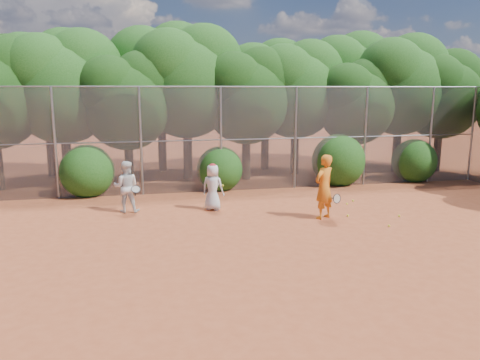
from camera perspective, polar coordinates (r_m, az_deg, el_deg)
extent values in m
plane|color=#944021|center=(12.90, 6.74, -6.71)|extent=(80.00, 80.00, 0.00)
cylinder|color=gray|center=(17.96, -21.62, 4.14)|extent=(0.09, 0.09, 4.00)
cylinder|color=gray|center=(17.72, -11.99, 4.59)|extent=(0.09, 0.09, 4.00)
cylinder|color=gray|center=(17.97, -2.35, 4.91)|extent=(0.09, 0.09, 4.00)
cylinder|color=gray|center=(18.71, 6.77, 5.09)|extent=(0.09, 0.09, 4.00)
cylinder|color=gray|center=(19.88, 15.02, 5.14)|extent=(0.09, 0.09, 4.00)
cylinder|color=gray|center=(21.41, 22.21, 5.10)|extent=(0.09, 0.09, 4.00)
cylinder|color=gray|center=(18.07, 0.78, 11.31)|extent=(20.00, 0.05, 0.05)
cylinder|color=gray|center=(18.17, 0.77, 4.99)|extent=(20.00, 0.04, 0.04)
cube|color=slate|center=(18.17, 0.77, 4.99)|extent=(20.00, 0.02, 4.00)
cylinder|color=gray|center=(22.60, 26.43, 5.03)|extent=(0.09, 0.09, 4.00)
sphere|color=black|center=(20.55, -25.92, 11.52)|extent=(3.05, 3.05, 3.05)
cylinder|color=black|center=(20.50, -20.37, 2.91)|extent=(0.38, 0.38, 2.52)
sphere|color=#174411|center=(20.33, -20.84, 9.81)|extent=(4.03, 4.03, 4.03)
sphere|color=#174411|center=(20.64, -18.60, 12.77)|extent=(3.23, 3.23, 3.23)
sphere|color=#174411|center=(20.16, -23.15, 11.94)|extent=(3.02, 3.02, 3.02)
cylinder|color=black|center=(19.62, -13.37, 2.45)|extent=(0.36, 0.36, 2.17)
sphere|color=black|center=(19.43, -13.66, 8.66)|extent=(3.47, 3.47, 3.47)
sphere|color=black|center=(19.76, -11.70, 11.30)|extent=(2.78, 2.78, 2.78)
sphere|color=black|center=(19.18, -15.61, 10.62)|extent=(2.60, 2.60, 2.60)
cylinder|color=black|center=(20.67, -6.40, 3.79)|extent=(0.39, 0.39, 2.66)
sphere|color=#174411|center=(20.51, -6.56, 11.03)|extent=(4.26, 4.26, 4.26)
sphere|color=#174411|center=(21.06, -4.37, 13.97)|extent=(3.40, 3.40, 3.40)
sphere|color=#174411|center=(20.15, -8.69, 13.40)|extent=(3.19, 3.19, 3.19)
cylinder|color=black|center=(20.51, 0.75, 3.26)|extent=(0.37, 0.37, 2.27)
sphere|color=black|center=(20.33, 0.77, 9.50)|extent=(3.64, 3.64, 3.64)
sphere|color=black|center=(20.85, 2.54, 12.03)|extent=(2.91, 2.91, 2.91)
sphere|color=black|center=(19.92, -0.87, 11.56)|extent=(2.73, 2.73, 2.73)
cylinder|color=black|center=(21.94, 6.68, 3.93)|extent=(0.38, 0.38, 2.45)
sphere|color=#174411|center=(21.78, 6.82, 10.21)|extent=(3.92, 3.92, 3.92)
sphere|color=#174411|center=(22.42, 8.49, 12.69)|extent=(3.14, 3.14, 3.14)
sphere|color=#174411|center=(21.29, 5.34, 12.33)|extent=(2.94, 2.94, 2.94)
cylinder|color=black|center=(21.99, 13.70, 3.24)|extent=(0.36, 0.36, 2.10)
sphere|color=black|center=(21.82, 13.95, 8.60)|extent=(3.36, 3.36, 3.36)
sphere|color=black|center=(22.40, 15.24, 10.75)|extent=(2.69, 2.69, 2.69)
sphere|color=black|center=(21.33, 12.89, 10.41)|extent=(2.52, 2.52, 2.52)
cylinder|color=black|center=(23.67, 18.57, 4.11)|extent=(0.39, 0.39, 2.59)
sphere|color=#174411|center=(23.52, 18.96, 10.26)|extent=(4.14, 4.14, 4.14)
sphere|color=#174411|center=(24.32, 20.32, 12.63)|extent=(3.32, 3.32, 3.32)
sphere|color=#174411|center=(22.90, 17.90, 12.39)|extent=(3.11, 3.11, 3.11)
cylinder|color=black|center=(24.51, 22.94, 3.71)|extent=(0.37, 0.37, 2.31)
sphere|color=black|center=(24.36, 23.35, 8.99)|extent=(3.70, 3.70, 3.70)
sphere|color=black|center=(25.09, 24.42, 11.06)|extent=(2.96, 2.96, 2.96)
sphere|color=black|center=(23.76, 22.58, 10.80)|extent=(2.77, 2.77, 2.77)
cylinder|color=black|center=(22.91, -22.06, 3.71)|extent=(0.39, 0.39, 2.62)
sphere|color=#174411|center=(22.76, -22.54, 10.14)|extent=(4.20, 4.20, 4.20)
sphere|color=#174411|center=(23.07, -20.45, 12.90)|extent=(3.36, 3.36, 3.36)
sphere|color=#174411|center=(22.61, -24.71, 12.11)|extent=(3.15, 3.15, 3.15)
cylinder|color=black|center=(22.77, -9.48, 4.55)|extent=(0.40, 0.40, 2.80)
sphere|color=#174411|center=(22.64, -9.71, 11.47)|extent=(4.48, 4.48, 4.48)
sphere|color=#174411|center=(23.18, -7.57, 14.29)|extent=(3.58, 3.58, 3.58)
sphere|color=#174411|center=(22.30, -11.81, 13.71)|extent=(3.36, 3.36, 3.36)
cylinder|color=black|center=(23.17, 3.06, 4.45)|extent=(0.38, 0.38, 2.52)
sphere|color=#174411|center=(23.02, 3.12, 10.57)|extent=(4.03, 4.03, 4.03)
sphere|color=#174411|center=(23.64, 4.82, 13.00)|extent=(3.23, 3.23, 3.23)
sphere|color=#174411|center=(22.55, 1.58, 12.62)|extent=(3.02, 3.02, 3.02)
cylinder|color=black|center=(25.25, 12.64, 4.98)|extent=(0.40, 0.40, 2.73)
sphere|color=#174411|center=(25.12, 12.90, 11.06)|extent=(4.37, 4.37, 4.37)
sphere|color=#174411|center=(25.92, 14.39, 13.40)|extent=(3.49, 3.49, 3.49)
sphere|color=#174411|center=(24.53, 11.66, 13.16)|extent=(3.28, 3.28, 3.28)
sphere|color=#174411|center=(18.25, -18.16, 1.30)|extent=(2.00, 2.00, 2.00)
sphere|color=#174411|center=(18.41, -2.48, 1.61)|extent=(1.80, 1.80, 1.80)
sphere|color=#174411|center=(19.83, 11.92, 2.64)|extent=(2.20, 2.20, 2.20)
sphere|color=#174411|center=(21.51, 20.46, 2.42)|extent=(1.90, 1.90, 1.90)
imported|color=orange|center=(14.45, 10.20, -0.82)|extent=(0.86, 0.77, 1.98)
torus|color=black|center=(14.48, 11.73, -2.24)|extent=(0.31, 0.15, 0.30)
cylinder|color=black|center=(14.64, 11.16, -2.17)|extent=(0.12, 0.28, 0.07)
imported|color=silver|center=(15.29, -3.34, -0.88)|extent=(0.89, 0.81, 1.52)
ellipsoid|color=#B11921|center=(15.16, -3.37, 1.78)|extent=(0.22, 0.22, 0.13)
sphere|color=yellow|center=(15.13, -2.10, -0.66)|extent=(0.07, 0.07, 0.07)
imported|color=silver|center=(15.46, -13.71, -0.79)|extent=(0.90, 0.75, 1.66)
torus|color=black|center=(15.16, -12.60, -1.09)|extent=(0.33, 0.28, 0.22)
cylinder|color=black|center=(15.34, -12.64, -1.57)|extent=(0.06, 0.21, 0.23)
sphere|color=yellow|center=(15.01, 13.01, -4.24)|extent=(0.07, 0.07, 0.07)
sphere|color=yellow|center=(16.51, 12.92, -2.84)|extent=(0.07, 0.07, 0.07)
sphere|color=yellow|center=(14.23, 17.72, -5.33)|extent=(0.07, 0.07, 0.07)
sphere|color=yellow|center=(15.41, 18.83, -4.16)|extent=(0.07, 0.07, 0.07)
sphere|color=yellow|center=(17.02, 13.61, -2.46)|extent=(0.07, 0.07, 0.07)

